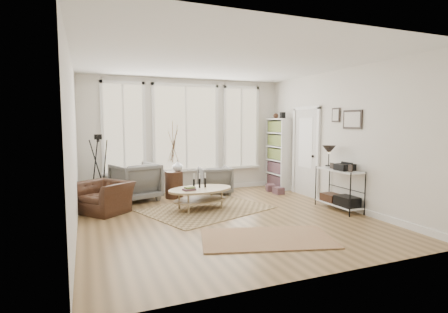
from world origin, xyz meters
name	(u,v)px	position (x,y,z in m)	size (l,w,h in m)	color
room	(226,142)	(0.02, 0.03, 1.43)	(5.50, 5.54, 2.90)	#967448
bay_window	(186,130)	(0.00, 2.71, 1.61)	(4.14, 0.12, 2.24)	tan
door	(306,150)	(2.57, 1.15, 1.12)	(0.09, 1.06, 2.22)	silver
bookcase	(278,153)	(2.44, 2.23, 0.96)	(0.31, 0.85, 2.06)	white
low_shelf	(339,185)	(2.38, -0.30, 0.51)	(0.38, 1.08, 1.30)	white
wall_art	(348,118)	(2.58, -0.27, 1.88)	(0.04, 0.88, 0.44)	black
rug_main	(207,209)	(-0.13, 0.74, 0.01)	(2.41, 1.81, 0.01)	brown
rug_runner	(267,238)	(0.14, -1.35, 0.01)	(2.00, 1.11, 0.01)	brown
coffee_table	(200,193)	(-0.25, 0.80, 0.34)	(1.50, 1.10, 0.63)	tan
armchair_left	(136,182)	(-1.38, 2.14, 0.43)	(0.93, 0.95, 0.87)	slate
armchair_right	(215,180)	(0.56, 2.12, 0.35)	(0.75, 0.77, 0.70)	slate
side_table	(174,162)	(-0.49, 2.07, 0.85)	(0.42, 0.42, 1.77)	#3C2216
vase	(178,166)	(-0.38, 2.13, 0.76)	(0.25, 0.25, 0.26)	silver
accent_chair	(104,197)	(-2.11, 1.28, 0.31)	(0.83, 0.95, 0.62)	#3C2216
tripod_camera	(99,172)	(-2.16, 2.07, 0.71)	(0.54, 0.54, 1.53)	black
book_stack_near	(271,188)	(2.05, 1.94, 0.09)	(0.22, 0.27, 0.18)	brown
book_stack_far	(278,191)	(2.05, 1.54, 0.09)	(0.21, 0.27, 0.17)	brown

